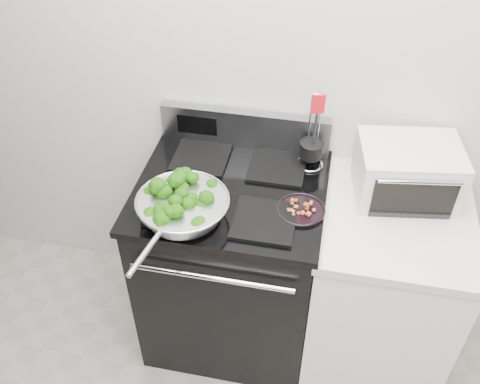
% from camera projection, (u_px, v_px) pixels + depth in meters
% --- Properties ---
extents(back_wall, '(4.00, 0.02, 2.70)m').
position_uv_depth(back_wall, '(320.00, 69.00, 2.16)').
color(back_wall, '#BAB7B0').
rests_on(back_wall, ground).
extents(gas_range, '(0.79, 0.69, 1.13)m').
position_uv_depth(gas_range, '(232.00, 262.00, 2.52)').
color(gas_range, black).
rests_on(gas_range, floor).
extents(counter, '(0.62, 0.68, 0.92)m').
position_uv_depth(counter, '(379.00, 289.00, 2.43)').
color(counter, white).
rests_on(counter, floor).
extents(skillet, '(0.36, 0.57, 0.08)m').
position_uv_depth(skillet, '(183.00, 207.00, 2.05)').
color(skillet, silver).
rests_on(skillet, gas_range).
extents(broccoli_pile, '(0.29, 0.29, 0.10)m').
position_uv_depth(broccoli_pile, '(183.00, 202.00, 2.03)').
color(broccoli_pile, black).
rests_on(broccoli_pile, skillet).
extents(bacon_plate, '(0.19, 0.19, 0.04)m').
position_uv_depth(bacon_plate, '(301.00, 208.00, 2.10)').
color(bacon_plate, black).
rests_on(bacon_plate, gas_range).
extents(utensil_holder, '(0.12, 0.12, 0.36)m').
position_uv_depth(utensil_holder, '(311.00, 153.00, 2.29)').
color(utensil_holder, silver).
rests_on(utensil_holder, gas_range).
extents(toaster_oven, '(0.44, 0.36, 0.23)m').
position_uv_depth(toaster_oven, '(407.00, 171.00, 2.16)').
color(toaster_oven, beige).
rests_on(toaster_oven, counter).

